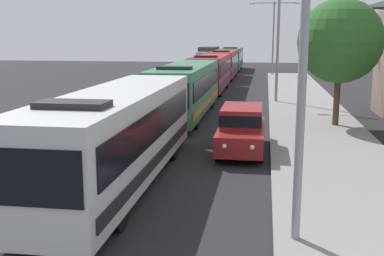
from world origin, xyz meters
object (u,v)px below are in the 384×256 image
Objects in this scene: bus_rear at (232,58)px; white_suv at (242,127)px; bus_second_in_line at (186,88)px; streetlamp_far at (273,30)px; bus_middle at (211,72)px; bus_fourth_in_line at (224,63)px; box_truck_oncoming at (208,57)px; bus_lead at (119,133)px; streetlamp_near at (304,34)px; streetlamp_mid at (278,26)px; roadside_tree at (340,41)px.

bus_rear reaches higher than white_suv.
bus_second_in_line and bus_rear have the same top height.
bus_rear is 10.45m from streetlamp_far.
bus_middle is (-0.00, 12.71, -0.00)m from bus_second_in_line.
bus_fourth_in_line is at bearing 90.00° from bus_middle.
bus_second_in_line reaches higher than white_suv.
bus_lead is at bearing -86.33° from box_truck_oncoming.
bus_fourth_in_line is 12.84m from bus_rear.
bus_fourth_in_line is 42.54m from streetlamp_near.
bus_rear is at bearing 90.00° from bus_fourth_in_line.
streetlamp_mid reaches higher than roadside_tree.
box_truck_oncoming is at bearing 135.58° from streetlamp_far.
streetlamp_mid is (5.40, -31.55, 3.67)m from bus_rear.
bus_middle reaches higher than white_suv.
white_suv is at bearing 53.18° from bus_lead.
bus_rear is 2.22× the size of white_suv.
bus_lead is at bearing -127.23° from roadside_tree.
streetlamp_far is (5.40, -8.19, 3.62)m from bus_rear.
bus_fourth_in_line is 2.23× the size of white_suv.
streetlamp_mid is (5.40, -6.35, 3.67)m from bus_middle.
streetlamp_far is (5.40, 4.65, 3.62)m from bus_fourth_in_line.
bus_middle is 17.37m from roadside_tree.
bus_second_in_line reaches higher than box_truck_oncoming.
bus_rear is 1.30× the size of streetlamp_mid.
streetlamp_mid reaches higher than white_suv.
streetlamp_near is at bearing -90.00° from streetlamp_far.
bus_fourth_in_line is at bearing 97.31° from streetlamp_near.
bus_middle is 1.49× the size of streetlamp_near.
streetlamp_far reaches higher than box_truck_oncoming.
bus_fourth_in_line is at bearing -90.00° from bus_rear.
streetlamp_mid is at bearing -49.62° from bus_middle.
bus_rear is 1.71× the size of roadside_tree.
roadside_tree reaches higher than box_truck_oncoming.
bus_lead is 51.14m from bus_rear.
bus_lead is 20.64m from streetlamp_mid.
streetlamp_near is at bearing -90.00° from streetlamp_mid.
bus_rear is at bearing 90.00° from bus_middle.
bus_second_in_line and bus_fourth_in_line have the same top height.
box_truck_oncoming is at bearing 174.12° from bus_rear.
streetlamp_far is at bearing 90.00° from streetlamp_mid.
white_suv is 38.29m from streetlamp_far.
bus_second_in_line is at bearing -90.00° from bus_fourth_in_line.
roadside_tree is at bearing -73.12° from bus_fourth_in_line.
streetlamp_mid reaches higher than bus_second_in_line.
box_truck_oncoming is (-7.00, 46.54, 0.67)m from white_suv.
bus_fourth_in_line is at bearing 106.09° from streetlamp_mid.
bus_rear reaches higher than box_truck_oncoming.
streetlamp_near reaches higher than roadside_tree.
white_suv is at bearing -81.45° from box_truck_oncoming.
streetlamp_far is (0.00, 23.37, -0.05)m from streetlamp_mid.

